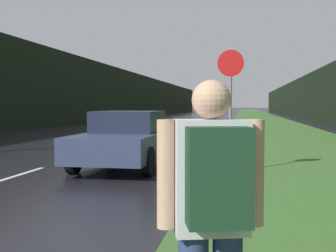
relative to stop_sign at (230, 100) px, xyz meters
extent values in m
cube|color=#386028|center=(2.37, 30.15, -1.71)|extent=(6.00, 240.00, 0.02)
cube|color=silver|center=(-4.76, -1.45, -1.72)|extent=(0.12, 3.00, 0.01)
cube|color=silver|center=(-4.76, 5.55, -1.72)|extent=(0.12, 3.00, 0.01)
cube|color=silver|center=(-4.76, 12.55, -1.72)|extent=(0.12, 3.00, 0.01)
cube|color=silver|center=(-4.76, 19.55, -1.72)|extent=(0.12, 3.00, 0.01)
cube|color=silver|center=(-4.76, 26.55, -1.72)|extent=(0.12, 3.00, 0.01)
cube|color=black|center=(-14.89, 40.15, 1.25)|extent=(2.00, 140.00, 5.94)
cube|color=black|center=(8.37, 40.15, 0.84)|extent=(2.00, 140.00, 5.11)
cylinder|color=slate|center=(0.00, 0.00, -0.59)|extent=(0.07, 0.07, 2.27)
cylinder|color=#B71414|center=(0.00, 0.00, 0.86)|extent=(0.62, 0.02, 0.62)
cube|color=silver|center=(0.11, -7.59, -0.52)|extent=(0.45, 0.33, 0.64)
sphere|color=tan|center=(0.11, -7.59, -0.09)|extent=(0.22, 0.22, 0.22)
cylinder|color=tan|center=(-0.13, -7.65, -0.50)|extent=(0.10, 0.10, 0.60)
cylinder|color=tan|center=(0.36, -7.52, -0.50)|extent=(0.10, 0.10, 0.60)
cube|color=#193823|center=(0.17, -7.78, -0.49)|extent=(0.36, 0.26, 0.51)
cube|color=#2D3856|center=(-2.69, 0.74, -1.12)|extent=(1.88, 4.73, 0.60)
cube|color=#1B2134|center=(-2.69, 0.98, -0.55)|extent=(1.60, 2.13, 0.54)
cylinder|color=black|center=(-1.80, -0.72, -1.39)|extent=(0.20, 0.67, 0.67)
cylinder|color=black|center=(-3.59, -0.72, -1.39)|extent=(0.20, 0.67, 0.67)
cylinder|color=black|center=(-1.80, 2.21, -1.39)|extent=(0.20, 0.67, 0.67)
cylinder|color=black|center=(-3.59, 2.21, -1.39)|extent=(0.20, 0.67, 0.67)
camera|label=1|loc=(0.28, -9.92, -0.12)|focal=45.00mm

